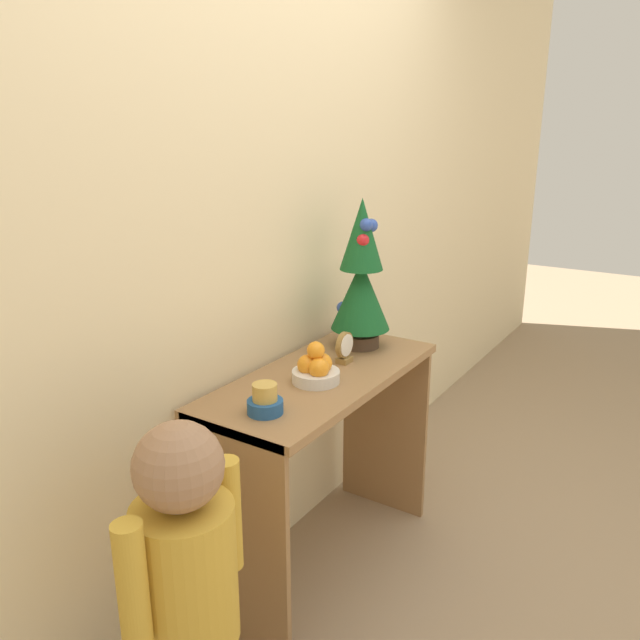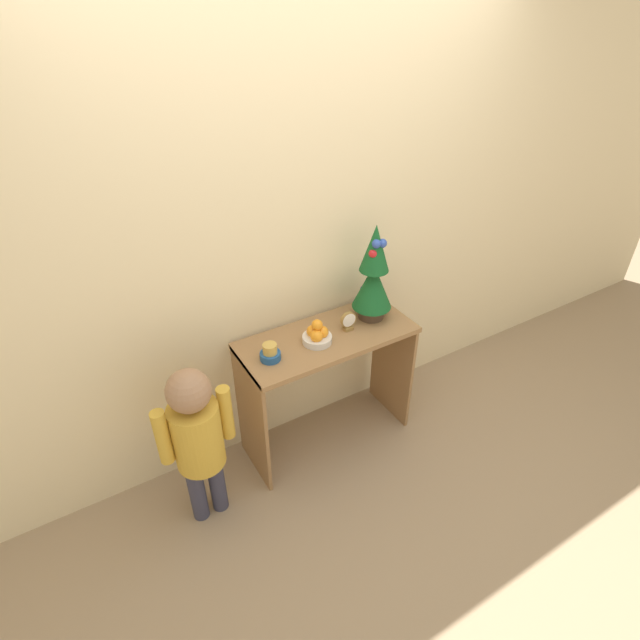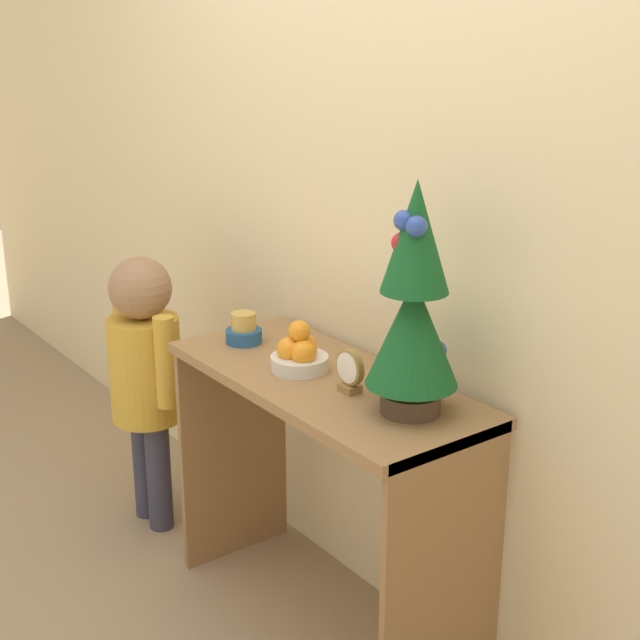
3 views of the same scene
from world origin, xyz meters
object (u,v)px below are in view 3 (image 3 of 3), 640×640
mini_tree (414,304)px  child_figure (145,365)px  fruit_bowl (299,354)px  desk_clock (350,371)px  singing_bowl (244,330)px

mini_tree → child_figure: bearing=-171.5°
fruit_bowl → desk_clock: 0.20m
desk_clock → child_figure: bearing=-172.3°
fruit_bowl → child_figure: bearing=-171.0°
mini_tree → fruit_bowl: 0.45m
mini_tree → fruit_bowl: mini_tree is taller
mini_tree → fruit_bowl: (-0.39, -0.05, -0.23)m
desk_clock → child_figure: size_ratio=0.12×
singing_bowl → mini_tree: bearing=4.9°
fruit_bowl → child_figure: child_figure is taller
child_figure → singing_bowl: bearing=13.7°
mini_tree → singing_bowl: mini_tree is taller
mini_tree → desk_clock: 0.29m
fruit_bowl → child_figure: 0.78m
fruit_bowl → singing_bowl: (-0.28, -0.00, -0.01)m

